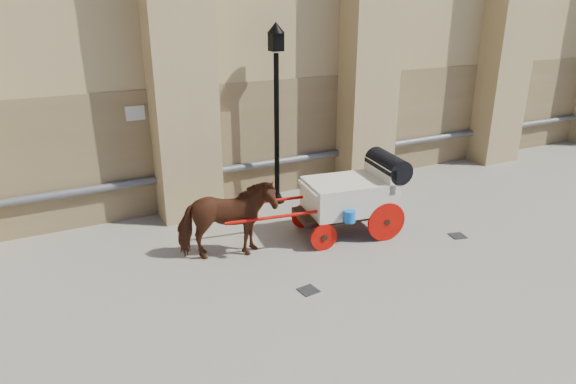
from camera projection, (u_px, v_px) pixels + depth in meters
ground at (297, 271)px, 9.82m from camera, size 90.00×90.00×0.00m
horse at (227, 220)px, 10.05m from camera, size 2.06×1.28×1.62m
carriage at (355, 193)px, 11.11m from camera, size 4.11×1.63×1.75m
street_lamp at (277, 111)px, 12.33m from camera, size 0.41×0.41×4.40m
drain_grate_near at (308, 290)px, 9.15m from camera, size 0.35×0.35×0.01m
drain_grate_far at (458, 236)px, 11.25m from camera, size 0.38×0.38×0.01m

